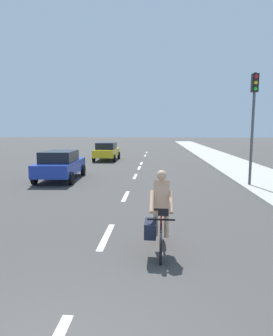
{
  "coord_description": "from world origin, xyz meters",
  "views": [
    {
      "loc": [
        1.27,
        -2.38,
        2.67
      ],
      "look_at": [
        0.41,
        9.26,
        1.1
      ],
      "focal_mm": 30.28,
      "sensor_mm": 36.0,
      "label": 1
    }
  ],
  "objects_px": {
    "parked_car_yellow": "(107,151)",
    "traffic_signal": "(254,109)",
    "cyclist": "(159,216)",
    "parked_car_blue": "(60,164)"
  },
  "relations": [
    {
      "from": "cyclist",
      "to": "traffic_signal",
      "type": "xyz_separation_m",
      "value": [
        4.26,
        7.39,
        2.78
      ]
    },
    {
      "from": "parked_car_yellow",
      "to": "traffic_signal",
      "type": "relative_size",
      "value": 0.8
    },
    {
      "from": "cyclist",
      "to": "parked_car_blue",
      "type": "distance_m",
      "value": 10.24
    },
    {
      "from": "parked_car_yellow",
      "to": "cyclist",
      "type": "bearing_deg",
      "value": -76.6
    },
    {
      "from": "parked_car_blue",
      "to": "parked_car_yellow",
      "type": "bearing_deg",
      "value": 82.4
    },
    {
      "from": "parked_car_blue",
      "to": "traffic_signal",
      "type": "height_order",
      "value": "traffic_signal"
    },
    {
      "from": "traffic_signal",
      "to": "parked_car_yellow",
      "type": "bearing_deg",
      "value": 127.61
    },
    {
      "from": "cyclist",
      "to": "parked_car_blue",
      "type": "height_order",
      "value": "cyclist"
    },
    {
      "from": "cyclist",
      "to": "traffic_signal",
      "type": "relative_size",
      "value": 0.35
    },
    {
      "from": "parked_car_blue",
      "to": "parked_car_yellow",
      "type": "distance_m",
      "value": 10.0
    }
  ]
}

